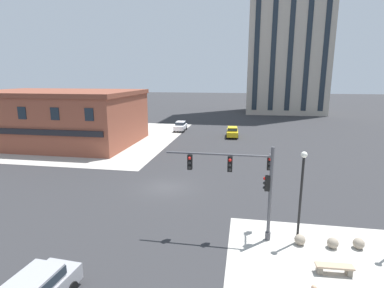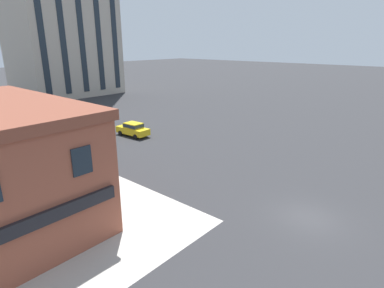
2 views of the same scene
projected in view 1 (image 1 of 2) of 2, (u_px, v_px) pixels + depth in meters
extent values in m
plane|color=#2D2D30|center=(166.00, 187.00, 26.83)|extent=(320.00, 320.00, 0.00)
cube|color=#B7B2A8|center=(78.00, 137.00, 49.43)|extent=(32.00, 32.00, 0.02)
cylinder|color=#4C4C51|center=(268.00, 236.00, 18.19)|extent=(0.32, 0.32, 0.50)
cylinder|color=#4C4C51|center=(270.00, 195.00, 17.62)|extent=(0.20, 0.20, 5.72)
cylinder|color=#4C4C51|center=(218.00, 154.00, 17.64)|extent=(6.17, 0.12, 0.12)
cylinder|color=#4C4C51|center=(271.00, 158.00, 18.05)|extent=(0.11, 1.80, 0.11)
cube|color=black|center=(230.00, 164.00, 17.64)|extent=(0.28, 0.28, 0.90)
sphere|color=red|center=(230.00, 160.00, 17.43)|extent=(0.18, 0.18, 0.18)
sphere|color=#282828|center=(230.00, 165.00, 17.49)|extent=(0.18, 0.18, 0.18)
sphere|color=#282828|center=(230.00, 169.00, 17.55)|extent=(0.18, 0.18, 0.18)
cube|color=black|center=(190.00, 162.00, 18.04)|extent=(0.28, 0.28, 0.90)
sphere|color=red|center=(189.00, 158.00, 17.83)|extent=(0.18, 0.18, 0.18)
sphere|color=#282828|center=(189.00, 163.00, 17.89)|extent=(0.18, 0.18, 0.18)
sphere|color=#282828|center=(189.00, 167.00, 17.95)|extent=(0.18, 0.18, 0.18)
cube|color=black|center=(267.00, 183.00, 17.50)|extent=(0.28, 0.28, 0.90)
sphere|color=red|center=(265.00, 179.00, 17.47)|extent=(0.18, 0.18, 0.18)
sphere|color=#282828|center=(264.00, 183.00, 17.53)|extent=(0.18, 0.18, 0.18)
sphere|color=#282828|center=(264.00, 188.00, 17.59)|extent=(0.18, 0.18, 0.18)
cube|color=black|center=(269.00, 163.00, 18.94)|extent=(0.28, 0.28, 0.90)
sphere|color=red|center=(270.00, 159.00, 18.73)|extent=(0.18, 0.18, 0.18)
sphere|color=#282828|center=(270.00, 164.00, 18.79)|extent=(0.18, 0.18, 0.18)
sphere|color=#282828|center=(269.00, 168.00, 18.85)|extent=(0.18, 0.18, 0.18)
sphere|color=gray|center=(300.00, 240.00, 17.64)|extent=(0.63, 0.63, 0.63)
sphere|color=gray|center=(333.00, 243.00, 17.28)|extent=(0.63, 0.63, 0.63)
sphere|color=gray|center=(359.00, 243.00, 17.23)|extent=(0.63, 0.63, 0.63)
cube|color=tan|center=(334.00, 266.00, 14.97)|extent=(1.82, 0.57, 0.10)
cube|color=gray|center=(319.00, 269.00, 15.11)|extent=(0.26, 0.42, 0.39)
cube|color=gray|center=(349.00, 272.00, 14.94)|extent=(0.26, 0.42, 0.39)
sphere|color=tan|center=(314.00, 288.00, 11.90)|extent=(0.21, 0.21, 0.21)
cylinder|color=black|center=(300.00, 201.00, 17.39)|extent=(0.14, 0.14, 5.18)
sphere|color=white|center=(304.00, 155.00, 16.79)|extent=(0.36, 0.36, 0.36)
cube|color=silver|center=(180.00, 127.00, 54.62)|extent=(1.87, 4.44, 0.76)
cube|color=silver|center=(181.00, 123.00, 54.61)|extent=(1.55, 2.15, 0.60)
cube|color=#232D38|center=(181.00, 123.00, 54.61)|extent=(1.58, 2.24, 0.40)
cylinder|color=black|center=(184.00, 130.00, 53.26)|extent=(0.24, 0.65, 0.64)
cylinder|color=black|center=(174.00, 130.00, 53.50)|extent=(0.24, 0.65, 0.64)
cylinder|color=black|center=(186.00, 128.00, 55.89)|extent=(0.24, 0.65, 0.64)
cylinder|color=black|center=(177.00, 128.00, 56.14)|extent=(0.24, 0.65, 0.64)
cube|color=gold|center=(232.00, 133.00, 48.96)|extent=(1.98, 4.48, 0.76)
cube|color=gold|center=(232.00, 129.00, 48.67)|extent=(1.60, 2.19, 0.60)
cube|color=#232D38|center=(232.00, 129.00, 48.67)|extent=(1.64, 2.28, 0.40)
cylinder|color=black|center=(227.00, 133.00, 50.47)|extent=(0.25, 0.65, 0.64)
cylinder|color=black|center=(237.00, 134.00, 50.27)|extent=(0.25, 0.65, 0.64)
cylinder|color=black|center=(227.00, 137.00, 47.82)|extent=(0.25, 0.65, 0.64)
cylinder|color=black|center=(238.00, 137.00, 47.62)|extent=(0.25, 0.65, 0.64)
cube|color=#99999E|center=(33.00, 282.00, 12.37)|extent=(1.64, 2.21, 0.60)
cube|color=#232D38|center=(33.00, 282.00, 12.37)|extent=(1.68, 2.30, 0.40)
cylinder|color=black|center=(40.00, 283.00, 13.95)|extent=(0.26, 0.65, 0.64)
cube|color=brown|center=(60.00, 119.00, 44.25)|extent=(21.98, 14.81, 7.02)
cube|color=brown|center=(57.00, 93.00, 43.42)|extent=(22.42, 15.11, 0.60)
cube|color=black|center=(24.00, 132.00, 37.13)|extent=(20.88, 0.24, 0.70)
cube|color=#1E2833|center=(22.00, 113.00, 36.71)|extent=(1.10, 0.08, 1.50)
cube|color=#1E2833|center=(55.00, 114.00, 35.97)|extent=(1.10, 0.08, 1.50)
cube|color=#1E2833|center=(89.00, 115.00, 35.23)|extent=(1.10, 0.08, 1.50)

